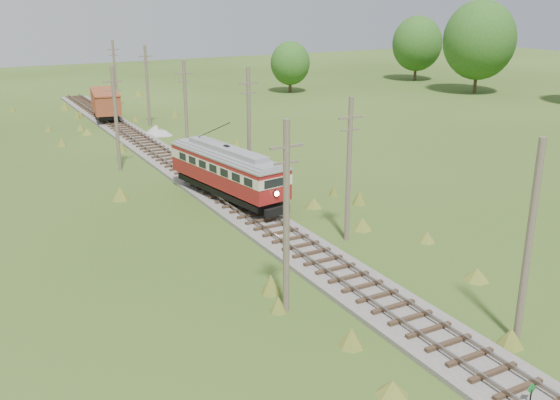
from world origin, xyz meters
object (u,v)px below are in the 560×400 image
streetcar (227,168)px  gondola (105,102)px  gravel_pile (157,130)px  switch_marker (531,394)px

streetcar → gondola: bearing=81.1°
gondola → gravel_pile: size_ratio=2.97×
streetcar → gondola: size_ratio=1.28×
streetcar → switch_marker: bearing=-99.3°
switch_marker → gondola: size_ratio=0.12×
switch_marker → gravel_pile: bearing=86.7°
gondola → switch_marker: bearing=-81.1°
switch_marker → streetcar: size_ratio=0.09×
switch_marker → streetcar: 26.53m
switch_marker → gravel_pile: switch_marker is taller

